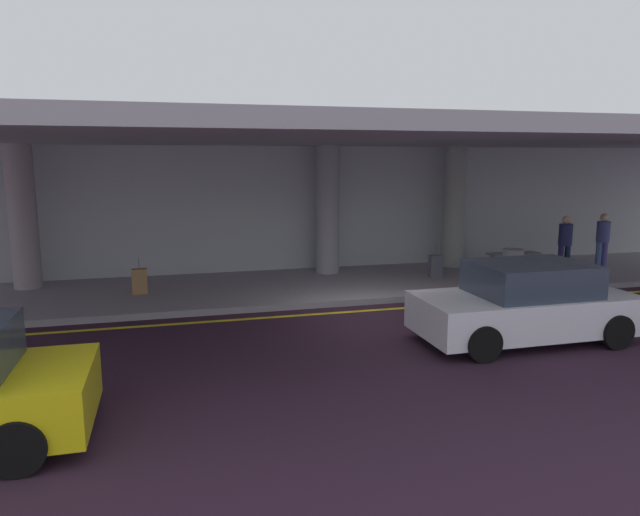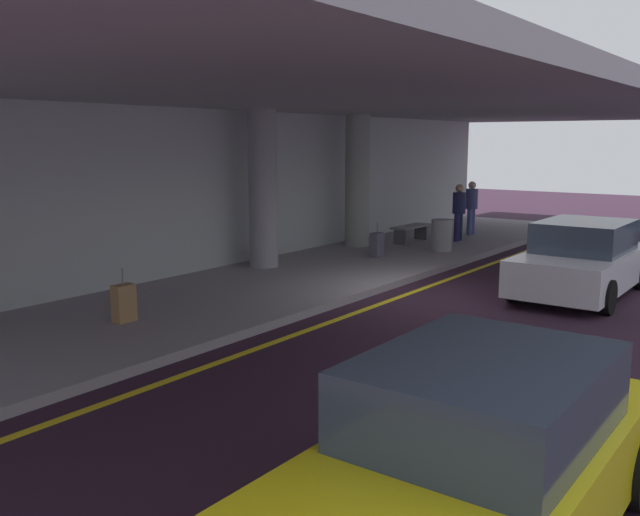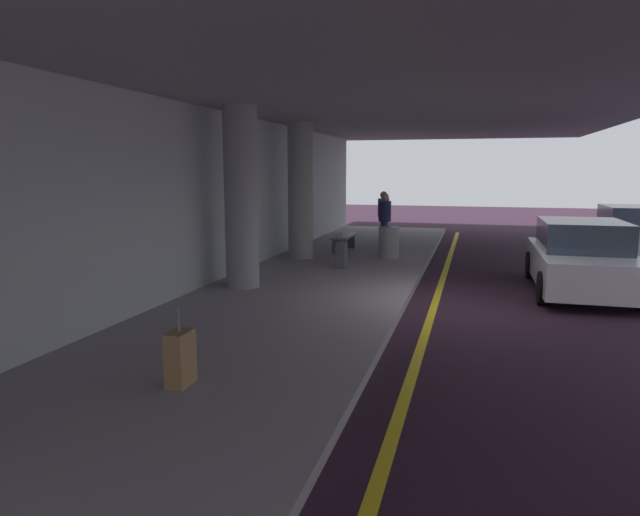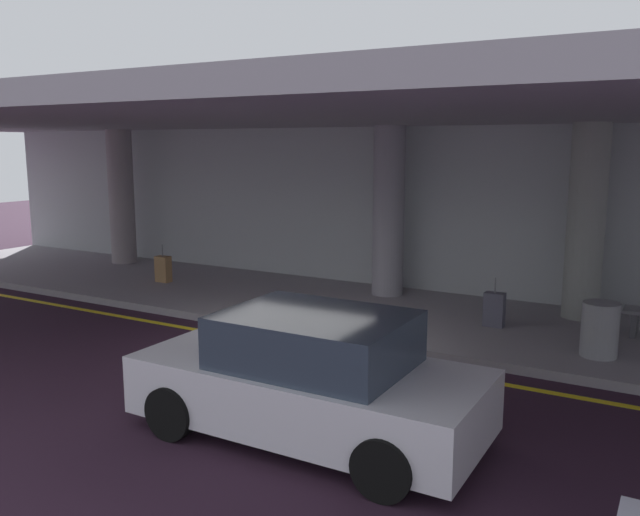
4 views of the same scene
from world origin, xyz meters
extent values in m
plane|color=#2D1A2A|center=(0.00, 0.00, 0.00)|extent=(60.00, 60.00, 0.00)
cube|color=gray|center=(0.00, 3.10, 0.07)|extent=(26.00, 4.20, 0.15)
cube|color=yellow|center=(0.00, 0.51, 0.00)|extent=(26.00, 0.14, 0.01)
cylinder|color=gray|center=(-8.00, 4.41, 1.97)|extent=(0.68, 0.68, 3.65)
cylinder|color=gray|center=(0.00, 4.41, 1.97)|extent=(0.68, 0.68, 3.65)
cylinder|color=gray|center=(4.00, 4.41, 1.97)|extent=(0.68, 0.68, 3.65)
cube|color=#939098|center=(0.00, 2.60, 3.95)|extent=(28.00, 13.20, 0.30)
cube|color=#ACB1B5|center=(0.00, 5.35, 1.90)|extent=(26.00, 0.30, 3.80)
cube|color=silver|center=(1.98, -2.34, 0.55)|extent=(4.10, 1.80, 0.70)
cube|color=#2D3847|center=(2.08, -2.34, 1.20)|extent=(2.10, 1.60, 0.60)
cylinder|color=black|center=(3.33, -1.49, 0.32)|extent=(0.64, 0.22, 0.64)
cylinder|color=black|center=(3.33, -3.19, 0.32)|extent=(0.64, 0.22, 0.64)
cylinder|color=black|center=(0.63, -1.49, 0.32)|extent=(0.64, 0.22, 0.64)
cylinder|color=black|center=(0.63, -3.19, 0.32)|extent=(0.64, 0.22, 0.64)
cube|color=#504F5F|center=(2.74, 2.96, 0.46)|extent=(0.36, 0.22, 0.62)
cylinder|color=slate|center=(2.74, 2.96, 0.91)|extent=(0.02, 0.02, 0.28)
cube|color=#9B7246|center=(-5.19, 2.94, 0.46)|extent=(0.36, 0.22, 0.62)
cylinder|color=slate|center=(-5.19, 2.94, 0.91)|extent=(0.02, 0.02, 0.28)
cube|color=#4C4C51|center=(5.00, 3.57, 0.36)|extent=(0.10, 0.40, 0.42)
cylinder|color=gray|center=(4.62, 2.08, 0.57)|extent=(0.56, 0.56, 0.85)
camera|label=1|loc=(-4.47, -11.59, 3.40)|focal=32.45mm
camera|label=2|loc=(-12.15, -6.19, 3.10)|focal=38.68mm
camera|label=3|loc=(-10.60, -0.18, 2.55)|focal=31.66mm
camera|label=4|loc=(5.72, -8.61, 3.40)|focal=36.92mm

